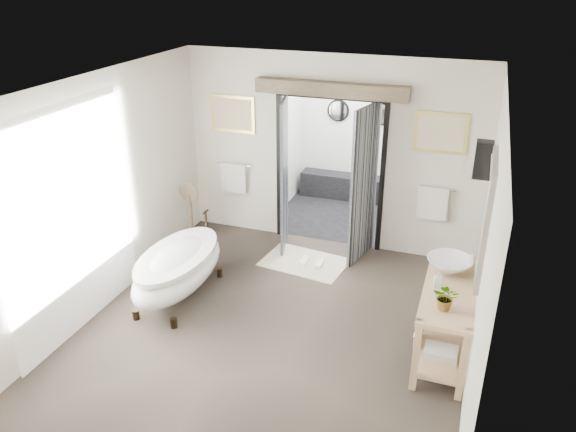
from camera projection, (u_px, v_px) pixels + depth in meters
The scene contains 13 objects.
ground_plane at pixel (272, 330), 6.77m from camera, with size 5.00×5.00×0.00m, color #4A3F34.
room_shell at pixel (262, 190), 5.90m from camera, with size 4.52×5.02×2.91m.
shower_room at pixel (352, 158), 9.82m from camera, with size 2.22×2.01×2.51m.
back_wall_dressing at pixel (327, 150), 8.11m from camera, with size 3.82×0.79×2.52m.
clawfoot_tub at pixel (178, 268), 7.26m from camera, with size 0.81×1.81×0.88m.
vanity at pixel (444, 313), 6.20m from camera, with size 0.57×1.60×0.85m.
pedestal_mirror at pixel (190, 218), 8.63m from camera, with size 0.31×0.20×1.04m.
rug at pixel (305, 262), 8.26m from camera, with size 1.20×0.80×0.01m, color beige.
slippers at pixel (312, 262), 8.20m from camera, with size 0.34×0.26×0.05m.
basin at pixel (449, 265), 6.31m from camera, with size 0.51×0.51×0.18m, color white.
plant at pixel (446, 297), 5.61m from camera, with size 0.25×0.22×0.28m, color gray.
soap_bottle_a at pixel (438, 279), 6.02m from camera, with size 0.08×0.08×0.18m, color gray.
soap_bottle_b at pixel (447, 254), 6.55m from camera, with size 0.13×0.13×0.16m, color gray.
Camera 1 is at (2.03, -5.21, 4.07)m, focal length 35.00 mm.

